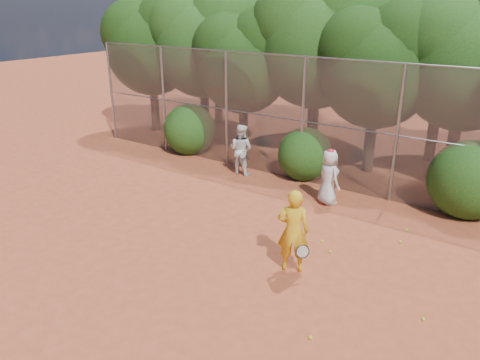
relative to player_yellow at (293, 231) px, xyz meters
The scene contains 24 objects.
ground 1.98m from the player_yellow, 146.62° to the right, with size 80.00×80.00×0.00m, color #9F4023.
fence_back 5.40m from the player_yellow, 107.34° to the left, with size 20.05×0.09×4.03m.
tree_0 13.33m from the player_yellow, 146.99° to the left, with size 4.38×3.81×6.00m.
tree_1 11.76m from the player_yellow, 137.92° to the left, with size 4.64×4.03×6.35m.
tree_2 9.44m from the player_yellow, 130.65° to the left, with size 3.99×3.47×5.47m.
tree_3 9.25m from the player_yellow, 113.28° to the left, with size 4.89×4.26×6.70m.
tree_4 7.85m from the player_yellow, 97.06° to the left, with size 4.19×3.64×5.73m.
tree_5 8.80m from the player_yellow, 78.78° to the left, with size 4.51×3.92×6.17m.
tree_9 14.05m from the player_yellow, 133.54° to the left, with size 4.83×4.20×6.62m.
tree_10 11.60m from the player_yellow, 113.52° to the left, with size 5.15×4.48×7.06m.
tree_11 10.22m from the player_yellow, 86.43° to the left, with size 4.64×4.03×6.35m.
bush_0 9.17m from the player_yellow, 144.38° to the left, with size 2.00×2.00×2.00m, color #193F0F.
bush_1 5.88m from the player_yellow, 114.69° to the left, with size 1.80×1.80×1.80m, color #193F0F.
bush_2 5.92m from the player_yellow, 64.52° to the left, with size 2.20×2.20×2.20m, color #193F0F.
player_yellow is the anchor object (origin of this frame).
player_teen 3.91m from the player_yellow, 103.25° to the left, with size 0.95×0.84×1.66m.
player_white 6.27m from the player_yellow, 134.87° to the left, with size 0.91×0.79×1.72m.
ball_0 1.52m from the player_yellow, 70.30° to the left, with size 0.07×0.07×0.07m, color #BACE25.
ball_1 3.18m from the player_yellow, 57.89° to the left, with size 0.07×0.07×0.07m, color #BACE25.
ball_2 2.48m from the player_yellow, 52.99° to the right, with size 0.07×0.07×0.07m, color #BACE25.
ball_3 3.04m from the player_yellow, ahead, with size 0.07×0.07×0.07m, color #BACE25.
ball_4 1.14m from the player_yellow, 121.92° to the left, with size 0.07×0.07×0.07m, color #BACE25.
ball_5 3.76m from the player_yellow, 64.63° to the left, with size 0.07×0.07×0.07m, color #BACE25.
ball_6 1.76m from the player_yellow, 89.11° to the left, with size 0.07×0.07×0.07m, color #BACE25.
Camera 1 is at (5.62, -7.09, 5.58)m, focal length 35.00 mm.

